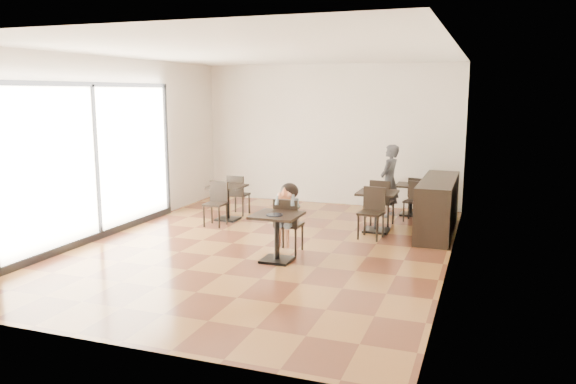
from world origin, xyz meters
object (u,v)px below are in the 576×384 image
at_px(child, 289,218).
at_px(chair_left_b, 215,204).
at_px(chair_mid_a, 382,202).
at_px(child_chair, 289,225).
at_px(chair_back_b, 414,202).
at_px(chair_mid_b, 371,214).
at_px(cafe_table_mid, 377,212).
at_px(child_table, 277,238).
at_px(cafe_table_back, 411,200).
at_px(adult_patron, 389,181).
at_px(chair_back_a, 418,196).
at_px(chair_left_a, 239,195).
at_px(cafe_table_left, 228,203).

distance_m(child, chair_left_b, 2.31).
bearing_deg(chair_mid_a, child_chair, 72.49).
bearing_deg(chair_back_b, chair_mid_b, -95.98).
xyz_separation_m(child_chair, chair_mid_b, (1.08, 1.29, 0.00)).
relative_size(cafe_table_mid, chair_mid_b, 0.83).
distance_m(child_table, chair_back_b, 3.84).
bearing_deg(child_chair, chair_mid_a, -114.31).
height_order(cafe_table_back, chair_left_b, chair_left_b).
bearing_deg(adult_patron, chair_mid_b, 12.43).
xyz_separation_m(adult_patron, chair_back_b, (0.55, -0.25, -0.36)).
height_order(child, chair_left_b, child).
height_order(chair_back_a, chair_back_b, same).
relative_size(child_chair, chair_mid_b, 0.99).
xyz_separation_m(child_chair, chair_left_a, (-1.96, 2.31, -0.02)).
distance_m(chair_left_a, chair_back_a, 3.82).
distance_m(child, chair_back_a, 4.00).
height_order(adult_patron, chair_back_b, adult_patron).
distance_m(child, chair_back_b, 3.35).
height_order(child_chair, adult_patron, adult_patron).
bearing_deg(adult_patron, cafe_table_left, -52.74).
relative_size(child_chair, chair_back_b, 1.13).
bearing_deg(child_table, chair_mid_b, 59.59).
xyz_separation_m(cafe_table_mid, cafe_table_left, (-3.04, -0.08, -0.02)).
distance_m(adult_patron, chair_mid_b, 1.91).
bearing_deg(child, adult_patron, 71.37).
relative_size(child, chair_mid_a, 1.24).
bearing_deg(child, child_chair, 0.00).
height_order(child, chair_back_a, child).
relative_size(chair_left_b, chair_back_a, 1.07).
bearing_deg(chair_mid_b, cafe_table_mid, 96.80).
xyz_separation_m(child_chair, cafe_table_mid, (1.08, 1.84, -0.07)).
xyz_separation_m(child_chair, chair_back_a, (1.62, 3.66, -0.05)).
bearing_deg(chair_left_a, child_table, 124.51).
height_order(cafe_table_left, chair_mid_b, chair_mid_b).
bearing_deg(adult_patron, cafe_table_mid, 12.52).
height_order(chair_left_a, chair_back_a, chair_left_a).
xyz_separation_m(child_table, cafe_table_left, (-1.96, 2.31, -0.02)).
bearing_deg(cafe_table_left, chair_back_b, 18.05).
relative_size(chair_back_a, chair_back_b, 1.00).
relative_size(adult_patron, chair_left_a, 1.77).
bearing_deg(cafe_table_back, child, -113.11).
distance_m(child_table, chair_left_b, 2.64).
bearing_deg(child, chair_back_b, 61.08).
distance_m(child_table, adult_patron, 3.90).
distance_m(cafe_table_mid, chair_mid_b, 0.56).
bearing_deg(chair_back_a, child_chair, 78.36).
xyz_separation_m(cafe_table_back, chair_left_a, (-3.44, -1.17, 0.10)).
relative_size(child, cafe_table_left, 1.59).
bearing_deg(child_chair, chair_back_a, -113.86).
bearing_deg(chair_left_b, cafe_table_mid, 11.76).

